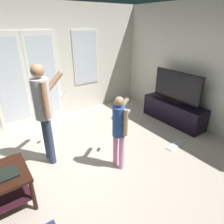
{
  "coord_description": "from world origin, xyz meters",
  "views": [
    {
      "loc": [
        -0.99,
        -2.11,
        2.14
      ],
      "look_at": [
        0.69,
        0.26,
        0.8
      ],
      "focal_mm": 31.4,
      "sensor_mm": 36.0,
      "label": 1
    }
  ],
  "objects": [
    {
      "name": "wall_right_plain",
      "position": [
        2.86,
        0.0,
        1.28
      ],
      "size": [
        0.06,
        4.71,
        2.56
      ],
      "color": "silver",
      "rests_on": "ground_plane"
    },
    {
      "name": "tv_stand",
      "position": [
        2.55,
        0.43,
        0.25
      ],
      "size": [
        0.44,
        1.48,
        0.5
      ],
      "color": "black",
      "rests_on": "ground_plane"
    },
    {
      "name": "ground_plane",
      "position": [
        0.0,
        0.0,
        -0.01
      ],
      "size": [
        5.78,
        4.71,
        0.02
      ],
      "primitive_type": "cube",
      "color": "beige"
    },
    {
      "name": "person_child",
      "position": [
        0.57,
        -0.09,
        0.72
      ],
      "size": [
        0.47,
        0.38,
        1.21
      ],
      "color": "pink",
      "rests_on": "ground_plane"
    },
    {
      "name": "flat_screen_tv",
      "position": [
        2.55,
        0.43,
        0.85
      ],
      "size": [
        0.08,
        1.19,
        0.69
      ],
      "color": "black",
      "rests_on": "tv_stand"
    },
    {
      "name": "loose_keyboard",
      "position": [
        1.79,
        -0.26,
        0.01
      ],
      "size": [
        0.45,
        0.19,
        0.02
      ],
      "color": "white",
      "rests_on": "ground_plane"
    },
    {
      "name": "laptop_closed",
      "position": [
        -1.01,
        0.08,
        0.51
      ],
      "size": [
        0.33,
        0.25,
        0.03
      ],
      "primitive_type": "cube",
      "rotation": [
        0.0,
        0.0,
        0.02
      ],
      "color": "black",
      "rests_on": "coffee_table"
    },
    {
      "name": "person_adult",
      "position": [
        -0.26,
        0.7,
        0.97
      ],
      "size": [
        0.59,
        0.44,
        1.62
      ],
      "color": "#34405B",
      "rests_on": "ground_plane"
    },
    {
      "name": "wall_back_with_doors",
      "position": [
        0.03,
        2.32,
        1.26
      ],
      "size": [
        5.78,
        0.09,
        2.59
      ],
      "color": "silver",
      "rests_on": "ground_plane"
    }
  ]
}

